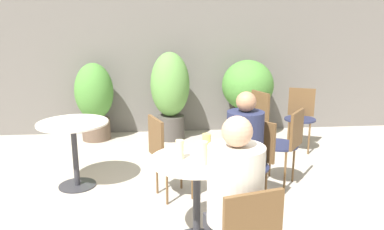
{
  "coord_description": "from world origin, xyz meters",
  "views": [
    {
      "loc": [
        -0.19,
        -2.56,
        1.75
      ],
      "look_at": [
        0.1,
        0.55,
        0.98
      ],
      "focal_mm": 35.0,
      "sensor_mm": 36.0,
      "label": 1
    }
  ],
  "objects_px": {
    "bistro_chair_5": "(254,117)",
    "bistro_chair_4": "(301,113)",
    "potted_plant_0": "(94,98)",
    "potted_plant_1": "(170,92)",
    "bistro_chair_1": "(252,156)",
    "seated_person_0": "(234,195)",
    "cafe_table_far": "(74,138)",
    "bistro_chair_2": "(166,149)",
    "bistro_chair_3": "(287,140)",
    "beer_glass_1": "(180,150)",
    "cafe_table_near": "(197,180)",
    "potted_plant_2": "(247,91)",
    "beer_glass_0": "(206,144)",
    "beer_glass_2": "(203,153)",
    "seated_person_1": "(244,143)"
  },
  "relations": [
    {
      "from": "cafe_table_far",
      "to": "beer_glass_1",
      "type": "distance_m",
      "value": 1.63
    },
    {
      "from": "bistro_chair_4",
      "to": "bistro_chair_3",
      "type": "bearing_deg",
      "value": -93.99
    },
    {
      "from": "bistro_chair_3",
      "to": "beer_glass_0",
      "type": "height_order",
      "value": "beer_glass_0"
    },
    {
      "from": "cafe_table_far",
      "to": "beer_glass_1",
      "type": "bearing_deg",
      "value": -48.66
    },
    {
      "from": "potted_plant_2",
      "to": "beer_glass_0",
      "type": "bearing_deg",
      "value": -109.74
    },
    {
      "from": "cafe_table_near",
      "to": "bistro_chair_2",
      "type": "relative_size",
      "value": 0.86
    },
    {
      "from": "bistro_chair_5",
      "to": "potted_plant_0",
      "type": "height_order",
      "value": "potted_plant_0"
    },
    {
      "from": "potted_plant_0",
      "to": "potted_plant_1",
      "type": "distance_m",
      "value": 1.15
    },
    {
      "from": "bistro_chair_5",
      "to": "bistro_chair_4",
      "type": "bearing_deg",
      "value": 80.4
    },
    {
      "from": "seated_person_1",
      "to": "bistro_chair_2",
      "type": "bearing_deg",
      "value": -162.25
    },
    {
      "from": "bistro_chair_1",
      "to": "bistro_chair_3",
      "type": "height_order",
      "value": "same"
    },
    {
      "from": "cafe_table_far",
      "to": "potted_plant_0",
      "type": "bearing_deg",
      "value": 91.62
    },
    {
      "from": "cafe_table_near",
      "to": "potted_plant_2",
      "type": "relative_size",
      "value": 0.61
    },
    {
      "from": "bistro_chair_1",
      "to": "potted_plant_1",
      "type": "bearing_deg",
      "value": 152.54
    },
    {
      "from": "potted_plant_2",
      "to": "beer_glass_2",
      "type": "bearing_deg",
      "value": -109.31
    },
    {
      "from": "bistro_chair_1",
      "to": "bistro_chair_3",
      "type": "bearing_deg",
      "value": 88.94
    },
    {
      "from": "bistro_chair_2",
      "to": "beer_glass_2",
      "type": "distance_m",
      "value": 1.04
    },
    {
      "from": "bistro_chair_5",
      "to": "beer_glass_2",
      "type": "height_order",
      "value": "beer_glass_2"
    },
    {
      "from": "potted_plant_0",
      "to": "potted_plant_2",
      "type": "distance_m",
      "value": 2.35
    },
    {
      "from": "bistro_chair_2",
      "to": "beer_glass_2",
      "type": "xyz_separation_m",
      "value": [
        0.26,
        -0.96,
        0.3
      ]
    },
    {
      "from": "seated_person_0",
      "to": "beer_glass_2",
      "type": "relative_size",
      "value": 6.89
    },
    {
      "from": "bistro_chair_1",
      "to": "bistro_chair_2",
      "type": "xyz_separation_m",
      "value": [
        -0.81,
        0.27,
        0.0
      ]
    },
    {
      "from": "bistro_chair_1",
      "to": "potted_plant_1",
      "type": "relative_size",
      "value": 0.64
    },
    {
      "from": "potted_plant_2",
      "to": "seated_person_0",
      "type": "bearing_deg",
      "value": -104.78
    },
    {
      "from": "bistro_chair_1",
      "to": "seated_person_0",
      "type": "distance_m",
      "value": 1.3
    },
    {
      "from": "cafe_table_near",
      "to": "bistro_chair_1",
      "type": "height_order",
      "value": "bistro_chair_1"
    },
    {
      "from": "bistro_chair_4",
      "to": "bistro_chair_5",
      "type": "distance_m",
      "value": 0.73
    },
    {
      "from": "bistro_chair_4",
      "to": "potted_plant_0",
      "type": "height_order",
      "value": "potted_plant_0"
    },
    {
      "from": "bistro_chair_3",
      "to": "bistro_chair_5",
      "type": "bearing_deg",
      "value": -136.34
    },
    {
      "from": "cafe_table_near",
      "to": "bistro_chair_1",
      "type": "distance_m",
      "value": 0.81
    },
    {
      "from": "bistro_chair_2",
      "to": "potted_plant_0",
      "type": "relative_size",
      "value": 0.73
    },
    {
      "from": "bistro_chair_4",
      "to": "bistro_chair_5",
      "type": "xyz_separation_m",
      "value": [
        -0.72,
        -0.17,
        0.0
      ]
    },
    {
      "from": "cafe_table_far",
      "to": "seated_person_0",
      "type": "distance_m",
      "value": 2.31
    },
    {
      "from": "beer_glass_1",
      "to": "bistro_chair_3",
      "type": "bearing_deg",
      "value": 40.09
    },
    {
      "from": "bistro_chair_1",
      "to": "bistro_chair_5",
      "type": "height_order",
      "value": "same"
    },
    {
      "from": "bistro_chair_1",
      "to": "bistro_chair_4",
      "type": "xyz_separation_m",
      "value": [
        1.13,
        1.68,
        0.0
      ]
    },
    {
      "from": "beer_glass_1",
      "to": "potted_plant_2",
      "type": "distance_m",
      "value": 3.18
    },
    {
      "from": "bistro_chair_5",
      "to": "seated_person_0",
      "type": "height_order",
      "value": "seated_person_0"
    },
    {
      "from": "cafe_table_near",
      "to": "bistro_chair_3",
      "type": "distance_m",
      "value": 1.5
    },
    {
      "from": "bistro_chair_5",
      "to": "beer_glass_2",
      "type": "relative_size",
      "value": 4.79
    },
    {
      "from": "potted_plant_1",
      "to": "bistro_chair_3",
      "type": "bearing_deg",
      "value": -57.01
    },
    {
      "from": "bistro_chair_3",
      "to": "seated_person_0",
      "type": "xyz_separation_m",
      "value": [
        -0.93,
        -1.68,
        0.2
      ]
    },
    {
      "from": "bistro_chair_2",
      "to": "bistro_chair_3",
      "type": "distance_m",
      "value": 1.33
    },
    {
      "from": "bistro_chair_2",
      "to": "beer_glass_0",
      "type": "bearing_deg",
      "value": -177.55
    },
    {
      "from": "cafe_table_near",
      "to": "beer_glass_1",
      "type": "distance_m",
      "value": 0.29
    },
    {
      "from": "bistro_chair_1",
      "to": "seated_person_1",
      "type": "height_order",
      "value": "seated_person_1"
    },
    {
      "from": "beer_glass_0",
      "to": "bistro_chair_4",
      "type": "bearing_deg",
      "value": 52.92
    },
    {
      "from": "cafe_table_far",
      "to": "bistro_chair_1",
      "type": "bearing_deg",
      "value": -20.14
    },
    {
      "from": "cafe_table_near",
      "to": "beer_glass_1",
      "type": "height_order",
      "value": "beer_glass_1"
    },
    {
      "from": "bistro_chair_2",
      "to": "potted_plant_2",
      "type": "height_order",
      "value": "potted_plant_2"
    }
  ]
}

